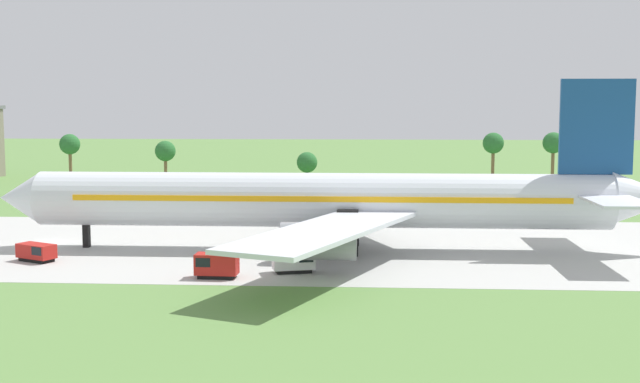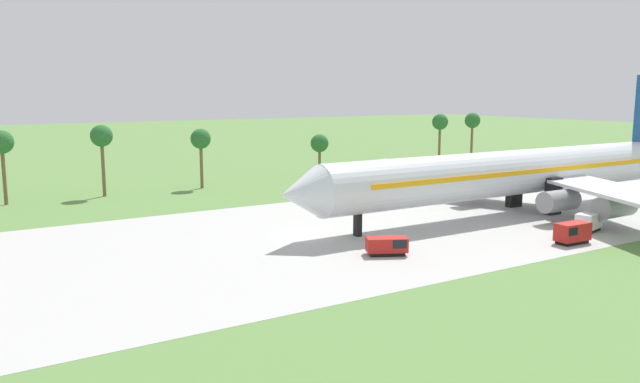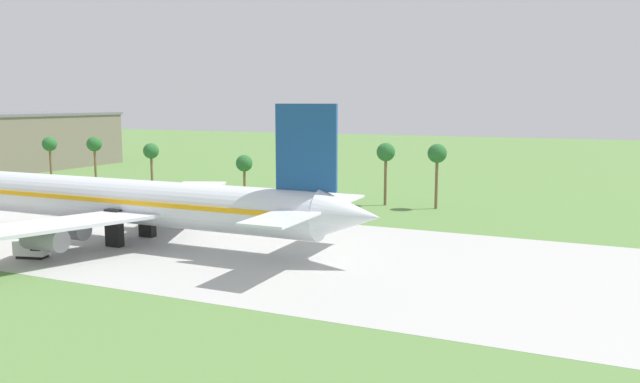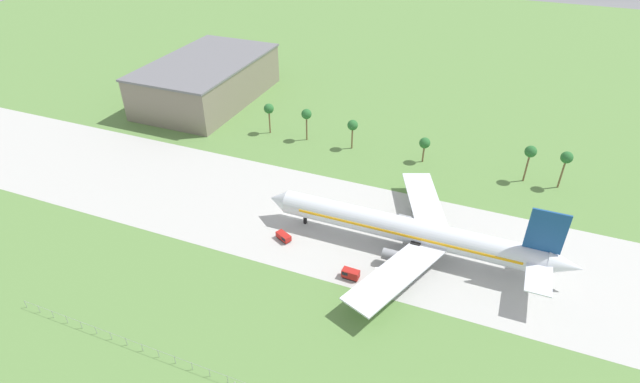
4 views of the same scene
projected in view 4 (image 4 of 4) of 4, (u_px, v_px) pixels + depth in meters
name	position (u px, v px, depth m)	size (l,w,h in m)	color
ground_plane	(291.00, 213.00, 142.11)	(600.00, 600.00, 0.00)	#5B8442
taxiway_strip	(291.00, 213.00, 142.10)	(320.00, 44.00, 0.02)	#B2B2AD
jet_airliner	(413.00, 231.00, 125.68)	(79.46, 61.78, 19.85)	silver
baggage_tug	(350.00, 274.00, 119.31)	(4.22, 2.17, 2.43)	black
fuel_truck	(384.00, 274.00, 119.35)	(4.54, 3.02, 2.33)	black
catering_van	(284.00, 237.00, 131.40)	(4.75, 3.70, 1.92)	black
perimeter_fence	(175.00, 359.00, 98.82)	(80.10, 0.10, 2.10)	gray
terminal_building	(207.00, 80.00, 205.19)	(36.72, 61.20, 16.80)	slate
palm_tree_row	(401.00, 133.00, 163.88)	(102.25, 3.60, 12.33)	brown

